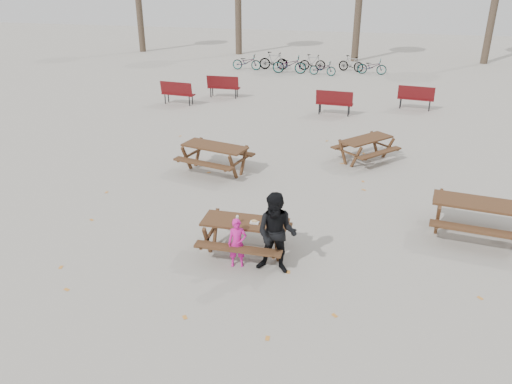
% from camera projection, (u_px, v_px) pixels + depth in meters
% --- Properties ---
extents(ground, '(80.00, 80.00, 0.00)m').
position_uv_depth(ground, '(245.00, 253.00, 10.76)').
color(ground, gray).
rests_on(ground, ground).
extents(main_picnic_table, '(1.80, 1.45, 0.78)m').
position_uv_depth(main_picnic_table, '(245.00, 229.00, 10.52)').
color(main_picnic_table, '#392014').
rests_on(main_picnic_table, ground).
extents(food_tray, '(0.18, 0.11, 0.03)m').
position_uv_depth(food_tray, '(254.00, 223.00, 10.34)').
color(food_tray, white).
rests_on(food_tray, main_picnic_table).
extents(bread_roll, '(0.14, 0.06, 0.05)m').
position_uv_depth(bread_roll, '(254.00, 221.00, 10.32)').
color(bread_roll, tan).
rests_on(bread_roll, food_tray).
extents(soda_bottle, '(0.07, 0.07, 0.17)m').
position_uv_depth(soda_bottle, '(237.00, 219.00, 10.35)').
color(soda_bottle, silver).
rests_on(soda_bottle, main_picnic_table).
extents(child, '(0.44, 0.35, 1.06)m').
position_uv_depth(child, '(237.00, 243.00, 10.09)').
color(child, '#CE198B').
rests_on(child, ground).
extents(adult, '(0.86, 0.68, 1.71)m').
position_uv_depth(adult, '(277.00, 234.00, 9.79)').
color(adult, black).
rests_on(adult, ground).
extents(picnic_table_east, '(2.21, 1.88, 0.87)m').
position_uv_depth(picnic_table_east, '(477.00, 220.00, 11.23)').
color(picnic_table_east, '#392014').
rests_on(picnic_table_east, ground).
extents(picnic_table_north, '(2.24, 1.97, 0.83)m').
position_uv_depth(picnic_table_north, '(215.00, 159.00, 14.82)').
color(picnic_table_north, '#392014').
rests_on(picnic_table_north, ground).
extents(picnic_table_far, '(2.19, 2.22, 0.74)m').
position_uv_depth(picnic_table_far, '(366.00, 150.00, 15.67)').
color(picnic_table_far, '#392014').
rests_on(picnic_table_far, ground).
extents(park_bench_row, '(11.80, 2.33, 1.03)m').
position_uv_depth(park_bench_row, '(285.00, 94.00, 21.77)').
color(park_bench_row, maroon).
rests_on(park_bench_row, ground).
extents(bicycle_row, '(8.92, 2.29, 1.02)m').
position_uv_depth(bicycle_row, '(304.00, 64.00, 28.77)').
color(bicycle_row, black).
rests_on(bicycle_row, ground).
extents(fallen_leaves, '(11.00, 11.00, 0.01)m').
position_uv_depth(fallen_leaves, '(288.00, 205.00, 12.87)').
color(fallen_leaves, orange).
rests_on(fallen_leaves, ground).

